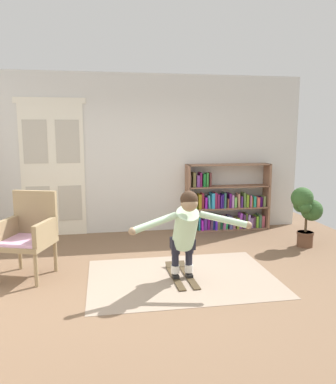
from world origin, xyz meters
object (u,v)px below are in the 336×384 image
wicker_chair (29,232)px  potted_plant (306,210)px  skis_pair (181,275)px  bookshelf (225,204)px  person_skier (186,228)px

wicker_chair → potted_plant: size_ratio=1.11×
wicker_chair → skis_pair: (1.94, -0.41, -0.56)m
bookshelf → skis_pair: (-1.30, -2.21, -0.48)m
skis_pair → person_skier: (0.01, -0.21, 0.69)m
bookshelf → wicker_chair: bearing=-150.9°
wicker_chair → potted_plant: (4.19, 0.53, 0.04)m
skis_pair → bookshelf: bearing=59.4°
bookshelf → skis_pair: size_ratio=1.84×
potted_plant → person_skier: (-2.24, -1.14, 0.09)m
wicker_chair → bookshelf: bearing=29.1°
person_skier → skis_pair: bearing=91.7°
wicker_chair → person_skier: 2.04m
bookshelf → potted_plant: size_ratio=1.63×
wicker_chair → potted_plant: bearing=7.2°
bookshelf → potted_plant: (0.95, -1.27, 0.12)m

